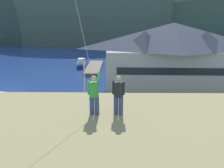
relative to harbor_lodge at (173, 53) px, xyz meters
name	(u,v)px	position (x,y,z in m)	size (l,w,h in m)	color
ground_plane	(127,155)	(-8.50, -22.39, -5.53)	(600.00, 600.00, 0.00)	#66604C
parking_lot_pad	(124,128)	(-8.50, -17.39, -5.48)	(40.00, 20.00, 0.10)	gray
bay_water	(118,55)	(-8.50, 37.61, -5.51)	(360.00, 84.00, 0.03)	navy
far_hill_center_saddle	(92,41)	(-22.11, 91.30, -5.53)	(95.62, 66.61, 94.60)	#42513D
harbor_lodge	(173,53)	(0.00, 0.00, 0.00)	(23.06, 11.16, 10.37)	#999E99
wharf_dock	(94,68)	(-14.27, 13.78, -5.18)	(3.20, 15.75, 0.70)	#70604C
moored_boat_wharfside	(81,64)	(-17.50, 15.91, -4.81)	(2.51, 5.97, 2.16)	navy
parked_car_front_row_red	(33,111)	(-18.54, -15.21, -4.46)	(4.35, 2.37, 1.82)	#236633
parked_car_mid_row_near	(221,115)	(1.66, -16.08, -4.46)	(4.22, 2.10, 1.82)	#236633
parked_car_back_row_right	(13,137)	(-18.14, -21.38, -4.46)	(4.35, 2.37, 1.82)	#B28923
parking_light_pole	(85,80)	(-13.17, -11.83, -1.79)	(0.24, 0.78, 6.23)	#ADADB2
person_kite_flyer	(94,94)	(-10.36, -30.05, 2.08)	(0.54, 0.65, 1.86)	#384770
person_companion	(118,94)	(-9.30, -30.03, 2.07)	(0.54, 0.40, 1.74)	#384770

